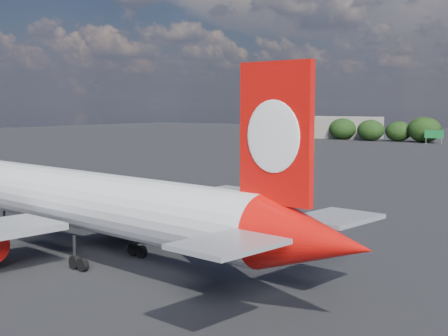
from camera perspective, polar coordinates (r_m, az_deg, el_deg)
The scene contains 4 objects.
ground at distance 96.60m, azimuth 8.80°, elevation -1.79°, with size 500.00×500.00×0.00m, color black.
qantas_airliner at distance 51.22m, azimuth -11.08°, elevation -3.33°, with size 46.95×44.74×15.31m.
terminal_building at distance 243.05m, azimuth 9.09°, elevation 3.72°, with size 42.00×16.00×8.00m.
highway_sign at distance 210.85m, azimuth 18.65°, elevation 2.94°, with size 6.00×0.30×4.50m.
Camera 1 is at (42.79, -25.66, 12.74)m, focal length 50.00 mm.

